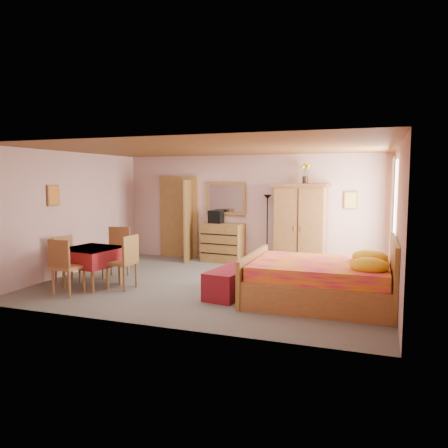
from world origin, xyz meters
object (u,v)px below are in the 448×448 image
at_px(floor_lamp, 267,230).
at_px(chair_north, 115,253).
at_px(chest_of_drawers, 223,243).
at_px(chair_south, 68,266).
at_px(sunflower_vase, 305,173).
at_px(bed, 320,269).
at_px(wall_mirror, 226,198).
at_px(wardrobe, 300,226).
at_px(bench, 234,281).
at_px(chair_east, 122,262).
at_px(stereo, 216,217).
at_px(chair_west, 67,260).
at_px(dining_table, 92,267).

height_order(floor_lamp, chair_north, floor_lamp).
bearing_deg(chest_of_drawers, chair_south, -107.43).
bearing_deg(sunflower_vase, floor_lamp, 178.69).
height_order(floor_lamp, bed, floor_lamp).
relative_size(wall_mirror, wardrobe, 0.54).
height_order(sunflower_vase, bench, sunflower_vase).
bearing_deg(chair_east, floor_lamp, -28.69).
distance_m(wardrobe, chair_south, 5.09).
distance_m(wall_mirror, bed, 4.14).
distance_m(bed, chair_east, 3.59).
xyz_separation_m(chest_of_drawers, bed, (2.69, -2.76, 0.08)).
distance_m(chest_of_drawers, floor_lamp, 1.16).
distance_m(wall_mirror, sunflower_vase, 2.08).
bearing_deg(chair_south, wall_mirror, 72.93).
distance_m(wall_mirror, stereo, 0.53).
distance_m(wall_mirror, chair_east, 3.58).
bearing_deg(chair_north, chair_east, 122.03).
relative_size(stereo, chair_south, 0.33).
height_order(wall_mirror, chair_west, wall_mirror).
relative_size(stereo, bench, 0.23).
distance_m(chest_of_drawers, wall_mirror, 1.10).
relative_size(chest_of_drawers, chair_south, 1.00).
xyz_separation_m(chest_of_drawers, chair_east, (-0.88, -3.09, 0.03)).
relative_size(bench, dining_table, 1.44).
relative_size(wall_mirror, chair_east, 1.03).
relative_size(sunflower_vase, chair_north, 0.45).
xyz_separation_m(stereo, dining_table, (-1.35, -3.10, -0.74)).
xyz_separation_m(chair_south, chair_west, (-0.61, 0.72, -0.05)).
height_order(stereo, chair_north, stereo).
bearing_deg(floor_lamp, chest_of_drawers, -178.77).
height_order(wall_mirror, chair_south, wall_mirror).
distance_m(floor_lamp, wardrobe, 0.81).
bearing_deg(wardrobe, bed, -70.77).
distance_m(floor_lamp, sunflower_vase, 1.59).
xyz_separation_m(bench, chair_west, (-3.35, -0.28, 0.21)).
xyz_separation_m(wardrobe, bed, (0.79, -2.72, -0.41)).
bearing_deg(chair_south, wardrobe, 51.35).
bearing_deg(floor_lamp, chair_north, -137.80).
bearing_deg(bed, floor_lamp, 118.94).
bearing_deg(dining_table, wall_mirror, 65.31).
distance_m(bench, chair_north, 2.76).
bearing_deg(bench, bed, -0.06).
xyz_separation_m(stereo, wardrobe, (2.07, -0.03, -0.14)).
relative_size(wall_mirror, sunflower_vase, 2.22).
height_order(bench, chair_east, chair_east).
relative_size(bed, chair_west, 2.63).
xyz_separation_m(wardrobe, sunflower_vase, (0.08, 0.05, 1.19)).
bearing_deg(chair_south, chair_east, 49.12).
bearing_deg(stereo, chair_south, -110.06).
relative_size(bed, chair_north, 2.31).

